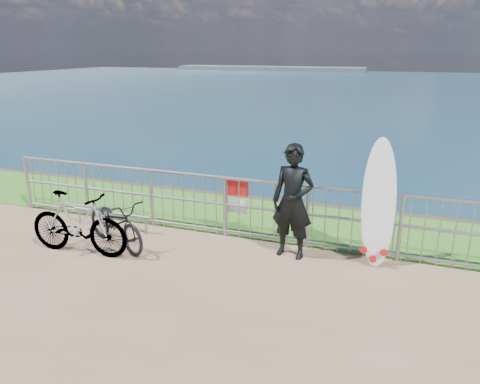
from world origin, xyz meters
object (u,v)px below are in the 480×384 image
at_px(surfer, 293,202).
at_px(surfboard, 378,208).
at_px(bicycle_near, 115,223).
at_px(bicycle_far, 78,223).

distance_m(surfer, surfboard, 1.32).
bearing_deg(surfboard, surfer, -171.34).
relative_size(bicycle_near, bicycle_far, 0.92).
distance_m(surfer, bicycle_far, 3.53).
bearing_deg(surfer, surfboard, 14.49).
bearing_deg(bicycle_far, surfboard, -77.05).
bearing_deg(bicycle_near, surfer, -51.86).
bearing_deg(bicycle_far, bicycle_near, -43.01).
xyz_separation_m(surfer, bicycle_far, (-3.31, -1.14, -0.40)).
height_order(bicycle_near, bicycle_far, bicycle_far).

